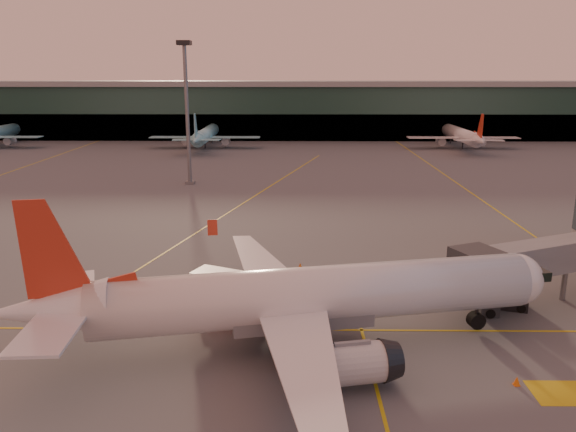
{
  "coord_description": "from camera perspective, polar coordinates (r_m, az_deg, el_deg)",
  "views": [
    {
      "loc": [
        -0.4,
        -36.6,
        20.18
      ],
      "look_at": [
        -1.17,
        22.54,
        5.0
      ],
      "focal_mm": 35.0,
      "sensor_mm": 36.0,
      "label": 1
    }
  ],
  "objects": [
    {
      "name": "pushback_tug",
      "position": [
        53.65,
        21.16,
        -7.82
      ],
      "size": [
        4.19,
        3.04,
        1.94
      ],
      "rotation": [
        0.0,
        0.0,
        -0.31
      ],
      "color": "black",
      "rests_on": "ground"
    },
    {
      "name": "mast_west_near",
      "position": [
        104.59,
        -10.25,
        11.26
      ],
      "size": [
        2.4,
        2.4,
        25.6
      ],
      "color": "slate",
      "rests_on": "ground"
    },
    {
      "name": "distant_aircraft_row",
      "position": [
        164.79,
        -18.28,
        6.64
      ],
      "size": [
        225.0,
        34.0,
        13.0
      ],
      "color": "#81CBD8",
      "rests_on": "ground"
    },
    {
      "name": "cone_tail",
      "position": [
        48.55,
        -21.97,
        -10.92
      ],
      "size": [
        0.46,
        0.46,
        0.58
      ],
      "color": "orange",
      "rests_on": "ground"
    },
    {
      "name": "ground",
      "position": [
        41.8,
        1.25,
        -14.48
      ],
      "size": [
        600.0,
        600.0,
        0.0
      ],
      "primitive_type": "plane",
      "color": "#4C4F54",
      "rests_on": "ground"
    },
    {
      "name": "catering_truck",
      "position": [
        46.88,
        -6.25,
        -7.95
      ],
      "size": [
        6.0,
        4.44,
        4.27
      ],
      "rotation": [
        0.0,
        0.0,
        -0.43
      ],
      "color": "red",
      "rests_on": "ground"
    },
    {
      "name": "taxi_markings",
      "position": [
        83.85,
        -4.01,
        0.44
      ],
      "size": [
        100.12,
        173.0,
        0.01
      ],
      "color": "gold",
      "rests_on": "ground"
    },
    {
      "name": "main_airplane",
      "position": [
        41.88,
        1.06,
        -8.38
      ],
      "size": [
        40.26,
        36.58,
        12.24
      ],
      "rotation": [
        0.0,
        0.0,
        0.2
      ],
      "color": "white",
      "rests_on": "ground"
    },
    {
      "name": "terminal",
      "position": [
        178.76,
        0.89,
        10.73
      ],
      "size": [
        400.0,
        20.0,
        17.6
      ],
      "color": "#19382D",
      "rests_on": "ground"
    },
    {
      "name": "cone_wing_left",
      "position": [
        59.64,
        1.25,
        -5.08
      ],
      "size": [
        0.49,
        0.49,
        0.63
      ],
      "color": "orange",
      "rests_on": "ground"
    },
    {
      "name": "cone_fwd",
      "position": [
        41.7,
        22.22,
        -15.25
      ],
      "size": [
        0.48,
        0.48,
        0.62
      ],
      "color": "orange",
      "rests_on": "ground"
    }
  ]
}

